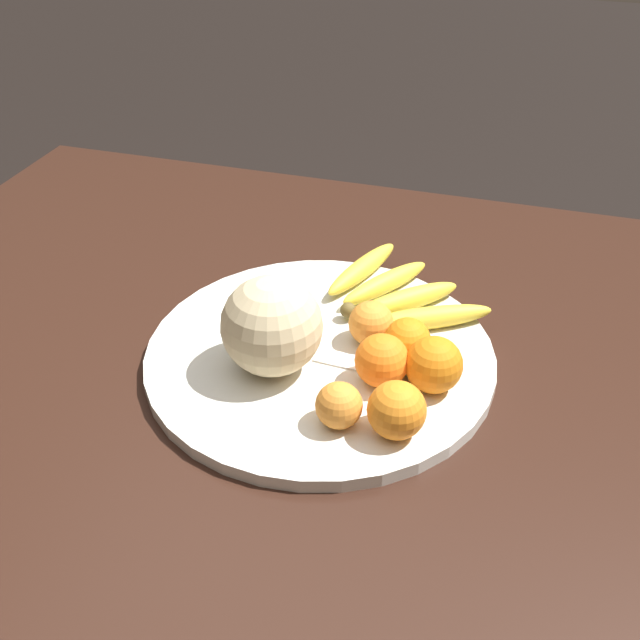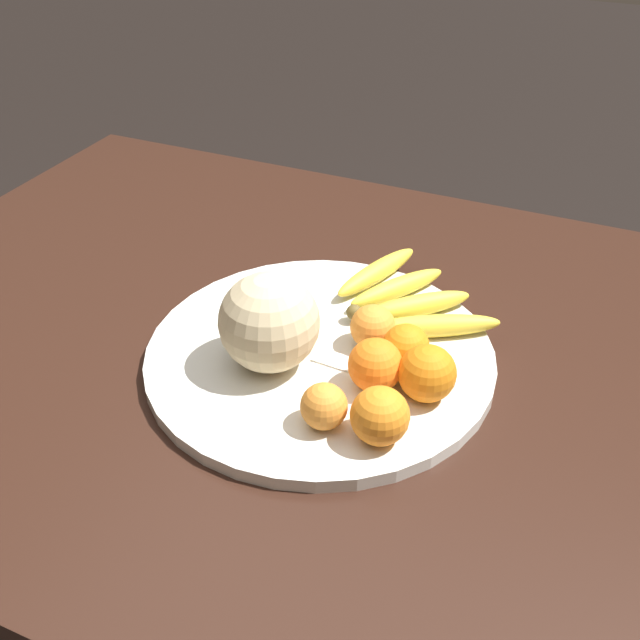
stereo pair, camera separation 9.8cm
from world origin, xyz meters
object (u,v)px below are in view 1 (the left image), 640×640
at_px(fruit_bowl, 320,355).
at_px(orange_back_left, 434,365).
at_px(orange_mid_center, 397,410).
at_px(orange_front_right, 382,361).
at_px(orange_back_right, 339,405).
at_px(produce_tag, 349,362).
at_px(orange_top_small, 407,341).
at_px(kitchen_table, 339,395).
at_px(banana_bunch, 396,293).
at_px(melon, 272,326).
at_px(orange_front_left, 370,325).

height_order(fruit_bowl, orange_back_left, orange_back_left).
bearing_deg(fruit_bowl, orange_mid_center, 135.96).
bearing_deg(orange_front_right, orange_back_right, 70.78).
distance_m(orange_front_right, produce_tag, 0.06).
relative_size(fruit_bowl, orange_top_small, 7.62).
bearing_deg(orange_top_small, fruit_bowl, 6.80).
bearing_deg(orange_top_small, produce_tag, 22.32).
xyz_separation_m(kitchen_table, banana_bunch, (-0.06, -0.10, 0.12)).
height_order(orange_mid_center, produce_tag, orange_mid_center).
bearing_deg(melon, orange_top_small, -158.61).
bearing_deg(orange_back_left, orange_mid_center, 73.64).
height_order(melon, orange_top_small, melon).
relative_size(orange_mid_center, produce_tag, 0.74).
height_order(orange_mid_center, orange_back_right, orange_mid_center).
bearing_deg(orange_front_right, orange_front_left, -66.38).
xyz_separation_m(fruit_bowl, banana_bunch, (-0.07, -0.14, 0.02)).
distance_m(melon, orange_front_right, 0.15).
distance_m(orange_front_left, orange_front_right, 0.08).
height_order(fruit_bowl, orange_back_right, orange_back_right).
bearing_deg(produce_tag, melon, 24.25).
relative_size(fruit_bowl, orange_front_right, 6.81).
bearing_deg(melon, orange_front_right, -176.23).
relative_size(orange_front_right, orange_top_small, 1.12).
height_order(banana_bunch, orange_front_left, orange_front_left).
distance_m(orange_back_left, produce_tag, 0.12).
relative_size(orange_front_left, orange_top_small, 1.00).
xyz_separation_m(orange_back_right, orange_top_small, (-0.05, -0.14, 0.00)).
height_order(orange_front_right, produce_tag, orange_front_right).
distance_m(melon, orange_top_small, 0.18).
distance_m(fruit_bowl, banana_bunch, 0.16).
bearing_deg(banana_bunch, orange_front_left, -146.17).
bearing_deg(banana_bunch, orange_back_left, -113.81).
xyz_separation_m(kitchen_table, orange_top_small, (-0.10, 0.02, 0.14)).
distance_m(banana_bunch, orange_top_small, 0.14).
bearing_deg(produce_tag, kitchen_table, -59.22).
xyz_separation_m(kitchen_table, orange_front_right, (-0.08, 0.08, 0.14)).
distance_m(kitchen_table, banana_bunch, 0.17).
bearing_deg(fruit_bowl, banana_bunch, -117.23).
xyz_separation_m(orange_front_right, orange_mid_center, (-0.04, 0.08, 0.00)).
bearing_deg(fruit_bowl, orange_back_right, 115.56).
relative_size(kitchen_table, orange_back_right, 27.44).
relative_size(orange_back_right, produce_tag, 0.60).
height_order(orange_front_right, orange_mid_center, same).
height_order(kitchen_table, orange_top_small, orange_top_small).
distance_m(orange_top_small, produce_tag, 0.08).
bearing_deg(orange_top_small, orange_mid_center, 96.10).
distance_m(kitchen_table, orange_back_right, 0.22).
xyz_separation_m(fruit_bowl, orange_back_right, (-0.06, 0.13, 0.04)).
distance_m(kitchen_table, orange_top_small, 0.17).
xyz_separation_m(fruit_bowl, orange_top_small, (-0.12, -0.01, 0.04)).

